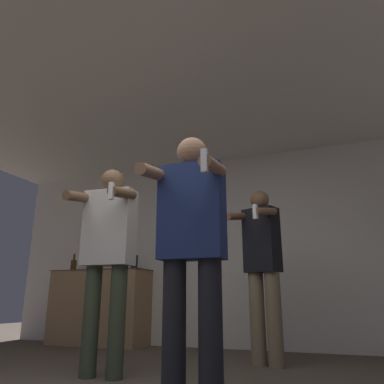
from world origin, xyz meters
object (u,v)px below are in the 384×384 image
bottle_amber_bourbon (134,261)px  person_spectator_back (263,266)px  bottle_dark_rum (92,263)px  person_man_side (108,250)px  bottle_tall_gin (74,265)px  bottle_red_label (114,261)px  person_woman_foreground (192,244)px

bottle_amber_bourbon → person_spectator_back: 2.10m
bottle_dark_rum → person_man_side: (1.47, -1.84, -0.09)m
bottle_amber_bourbon → person_spectator_back: person_spectator_back is taller
bottle_tall_gin → person_man_side: person_man_side is taller
bottle_amber_bourbon → person_man_side: person_man_side is taller
bottle_amber_bourbon → bottle_red_label: bearing=-180.0°
bottle_dark_rum → person_woman_foreground: (2.43, -2.34, -0.16)m
bottle_tall_gin → person_woman_foreground: size_ratio=0.15×
bottle_dark_rum → bottle_red_label: (0.37, -0.00, 0.01)m
bottle_dark_rum → person_woman_foreground: bearing=-43.9°
person_woman_foreground → person_spectator_back: (0.18, 1.51, -0.03)m
bottle_tall_gin → person_man_side: size_ratio=0.14×
person_man_side → person_spectator_back: (1.14, 1.01, -0.09)m
bottle_dark_rum → person_man_side: 2.36m
bottle_amber_bourbon → person_man_side: bearing=-67.2°
person_man_side → bottle_red_label: bearing=120.7°
bottle_tall_gin → person_man_side: (1.79, -1.84, -0.08)m
bottle_dark_rum → bottle_amber_bourbon: (0.69, 0.00, 0.00)m
bottle_amber_bourbon → person_man_side: 2.00m
bottle_dark_rum → person_spectator_back: person_spectator_back is taller
person_spectator_back → bottle_amber_bourbon: bearing=156.6°
person_woman_foreground → bottle_tall_gin: bearing=139.6°
bottle_tall_gin → bottle_red_label: bearing=0.0°
bottle_red_label → person_spectator_back: 2.40m
bottle_dark_rum → bottle_amber_bourbon: same height
bottle_amber_bourbon → person_woman_foreground: bearing=-53.4°
bottle_tall_gin → bottle_dark_rum: bottle_dark_rum is taller
bottle_dark_rum → bottle_tall_gin: bearing=-180.0°
person_man_side → bottle_amber_bourbon: bearing=112.8°
person_woman_foreground → person_man_side: person_man_side is taller
bottle_tall_gin → person_man_side: 2.57m
bottle_tall_gin → person_spectator_back: bearing=-15.8°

